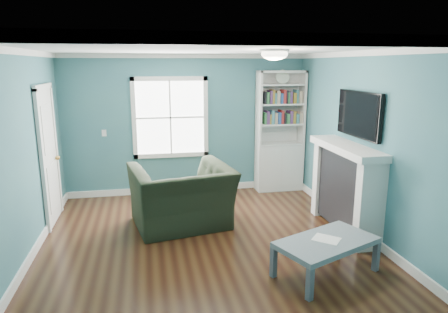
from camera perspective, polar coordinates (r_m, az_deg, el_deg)
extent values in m
plane|color=black|center=(5.53, -2.32, -12.81)|extent=(5.00, 5.00, 0.00)
plane|color=#356778|center=(7.54, -5.36, 4.50)|extent=(4.50, 0.00, 4.50)
plane|color=#356778|center=(2.77, 5.60, -10.64)|extent=(4.50, 0.00, 4.50)
plane|color=#356778|center=(5.27, -27.43, -0.63)|extent=(0.00, 5.00, 5.00)
plane|color=#356778|center=(5.87, 19.80, 1.35)|extent=(0.00, 5.00, 5.00)
plane|color=white|center=(4.99, -2.60, 15.20)|extent=(5.00, 5.00, 0.00)
cube|color=white|center=(7.81, -5.16, -4.56)|extent=(4.50, 0.03, 0.12)
cube|color=white|center=(5.65, -25.95, -12.93)|extent=(0.03, 5.00, 0.12)
cube|color=white|center=(6.22, 18.80, -9.92)|extent=(0.03, 5.00, 0.12)
cube|color=white|center=(7.44, -5.55, 14.11)|extent=(4.50, 0.04, 0.08)
cube|color=white|center=(2.56, 6.11, 16.34)|extent=(4.50, 0.04, 0.08)
cube|color=white|center=(5.14, -28.71, 13.15)|extent=(0.04, 5.00, 0.08)
cube|color=white|center=(5.76, 20.61, 13.71)|extent=(0.04, 5.00, 0.08)
cube|color=white|center=(7.49, -7.67, 5.54)|extent=(1.24, 0.01, 1.34)
cube|color=white|center=(7.47, -12.74, 5.31)|extent=(0.08, 0.06, 1.50)
cube|color=white|center=(7.55, -2.64, 5.69)|extent=(0.08, 0.06, 1.50)
cube|color=white|center=(7.60, -7.51, 0.21)|extent=(1.40, 0.06, 0.08)
cube|color=white|center=(7.42, -7.83, 10.96)|extent=(1.40, 0.06, 0.08)
cube|color=white|center=(7.48, -7.67, 5.52)|extent=(1.24, 0.03, 0.03)
cube|color=white|center=(7.48, -7.67, 5.52)|extent=(0.03, 0.03, 1.34)
cube|color=silver|center=(7.89, 7.82, -1.49)|extent=(0.90, 0.35, 0.90)
cube|color=silver|center=(7.56, 4.98, 6.81)|extent=(0.04, 0.35, 1.40)
cube|color=silver|center=(7.84, 11.07, 6.84)|extent=(0.04, 0.35, 1.40)
cube|color=silver|center=(7.84, 7.69, 6.97)|extent=(0.90, 0.02, 1.40)
cube|color=silver|center=(7.65, 8.25, 11.91)|extent=(0.90, 0.35, 0.04)
cube|color=silver|center=(7.79, 7.92, 1.86)|extent=(0.84, 0.33, 0.03)
cube|color=silver|center=(7.73, 8.01, 4.63)|extent=(0.84, 0.33, 0.03)
cube|color=silver|center=(7.68, 8.10, 7.43)|extent=(0.84, 0.33, 0.03)
cube|color=silver|center=(7.66, 8.19, 10.11)|extent=(0.84, 0.33, 0.03)
cube|color=#33723F|center=(7.69, 8.09, 5.53)|extent=(0.70, 0.25, 0.22)
cube|color=#593366|center=(7.65, 8.18, 8.35)|extent=(0.70, 0.25, 0.22)
cylinder|color=beige|center=(7.60, 8.35, 11.18)|extent=(0.26, 0.06, 0.26)
cube|color=black|center=(6.13, 17.07, -4.74)|extent=(0.30, 1.20, 1.10)
cube|color=black|center=(6.18, 16.78, -6.53)|extent=(0.22, 0.65, 0.70)
cube|color=silver|center=(5.57, 20.11, -6.76)|extent=(0.36, 0.16, 1.20)
cube|color=silver|center=(6.69, 14.24, -3.08)|extent=(0.36, 0.16, 1.20)
cube|color=silver|center=(5.95, 17.14, 1.20)|extent=(0.44, 1.58, 0.10)
cube|color=black|center=(5.95, 18.72, 5.73)|extent=(0.06, 1.10, 0.65)
cube|color=silver|center=(6.64, -23.73, -0.14)|extent=(0.04, 0.80, 2.05)
cube|color=white|center=(6.21, -24.51, -1.06)|extent=(0.05, 0.08, 2.13)
cube|color=white|center=(7.07, -22.90, 0.68)|extent=(0.05, 0.08, 2.13)
cube|color=white|center=(6.50, -24.51, 9.05)|extent=(0.05, 0.98, 0.08)
sphere|color=#BF8C3F|center=(6.93, -22.68, -0.17)|extent=(0.07, 0.07, 0.07)
ellipsoid|color=white|center=(5.29, 7.23, 14.33)|extent=(0.34, 0.34, 0.15)
cylinder|color=white|center=(5.29, 7.24, 14.82)|extent=(0.38, 0.38, 0.03)
cube|color=white|center=(7.54, -16.75, 3.23)|extent=(0.08, 0.01, 0.12)
imported|color=black|center=(6.03, -6.09, -4.30)|extent=(1.57, 1.17, 1.24)
cube|color=#4B525B|center=(4.44, 12.16, -17.41)|extent=(0.08, 0.08, 0.36)
cube|color=#4B525B|center=(5.22, 20.90, -13.19)|extent=(0.08, 0.08, 0.36)
cube|color=#4B525B|center=(4.80, 7.08, -14.74)|extent=(0.08, 0.08, 0.36)
cube|color=#4B525B|center=(5.53, 15.97, -11.30)|extent=(0.08, 0.08, 0.36)
cube|color=slate|center=(4.88, 14.44, -11.80)|extent=(1.33, 1.04, 0.06)
cube|color=white|center=(4.89, 14.43, -11.34)|extent=(0.38, 0.37, 0.00)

